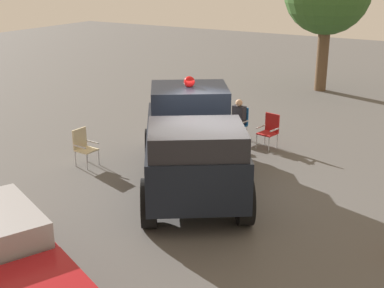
{
  "coord_description": "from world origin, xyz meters",
  "views": [
    {
      "loc": [
        -9.94,
        -5.48,
        5.22
      ],
      "look_at": [
        0.16,
        0.55,
        1.2
      ],
      "focal_mm": 49.31,
      "sensor_mm": 36.0,
      "label": 1
    }
  ],
  "objects_px": {
    "vintage_fire_truck": "(191,141)",
    "spectator_seated": "(237,118)",
    "lawn_chair_near_truck": "(239,121)",
    "lawn_chair_by_car": "(270,128)",
    "lawn_chair_spare": "(83,144)"
  },
  "relations": [
    {
      "from": "lawn_chair_near_truck",
      "to": "vintage_fire_truck",
      "type": "bearing_deg",
      "value": -170.7
    },
    {
      "from": "lawn_chair_by_car",
      "to": "spectator_seated",
      "type": "relative_size",
      "value": 0.79
    },
    {
      "from": "spectator_seated",
      "to": "lawn_chair_spare",
      "type": "bearing_deg",
      "value": 147.36
    },
    {
      "from": "vintage_fire_truck",
      "to": "lawn_chair_spare",
      "type": "bearing_deg",
      "value": 93.53
    },
    {
      "from": "vintage_fire_truck",
      "to": "spectator_seated",
      "type": "bearing_deg",
      "value": 9.92
    },
    {
      "from": "vintage_fire_truck",
      "to": "lawn_chair_near_truck",
      "type": "bearing_deg",
      "value": 9.3
    },
    {
      "from": "spectator_seated",
      "to": "lawn_chair_by_car",
      "type": "bearing_deg",
      "value": -95.81
    },
    {
      "from": "vintage_fire_truck",
      "to": "lawn_chair_spare",
      "type": "distance_m",
      "value": 3.37
    },
    {
      "from": "lawn_chair_near_truck",
      "to": "spectator_seated",
      "type": "distance_m",
      "value": 0.17
    },
    {
      "from": "lawn_chair_near_truck",
      "to": "lawn_chair_by_car",
      "type": "relative_size",
      "value": 1.0
    },
    {
      "from": "lawn_chair_by_car",
      "to": "spectator_seated",
      "type": "height_order",
      "value": "spectator_seated"
    },
    {
      "from": "vintage_fire_truck",
      "to": "lawn_chair_by_car",
      "type": "bearing_deg",
      "value": -6.98
    },
    {
      "from": "lawn_chair_spare",
      "to": "vintage_fire_truck",
      "type": "bearing_deg",
      "value": -86.47
    },
    {
      "from": "lawn_chair_near_truck",
      "to": "spectator_seated",
      "type": "relative_size",
      "value": 0.79
    },
    {
      "from": "vintage_fire_truck",
      "to": "lawn_chair_by_car",
      "type": "relative_size",
      "value": 6.02
    }
  ]
}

